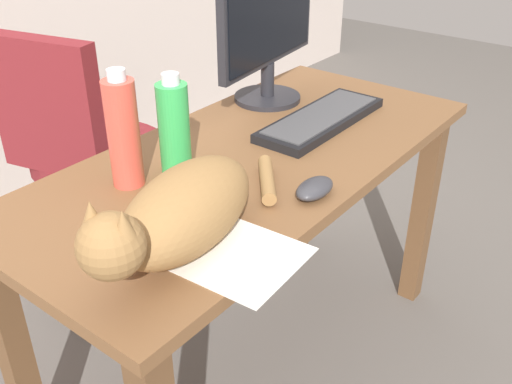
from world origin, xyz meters
TOP-DOWN VIEW (x-y plane):
  - ground_plane at (0.00, 0.00)m, footprint 8.00×8.00m
  - desk at (0.00, 0.00)m, footprint 1.31×0.60m
  - office_chair at (-0.04, 0.64)m, footprint 0.50×0.48m
  - monitor at (0.31, 0.19)m, footprint 0.48×0.20m
  - keyboard at (0.26, -0.03)m, footprint 0.44×0.15m
  - cat at (-0.40, -0.15)m, footprint 0.61×0.25m
  - computer_mouse at (-0.08, -0.24)m, footprint 0.11×0.06m
  - paper_sheet at (-0.36, -0.21)m, footprint 0.23×0.31m
  - water_bottle at (-0.19, 0.07)m, footprint 0.07×0.07m
  - spray_bottle at (-0.29, 0.13)m, footprint 0.07×0.07m

SIDE VIEW (x-z plane):
  - ground_plane at x=0.00m, z-range 0.00..0.00m
  - office_chair at x=-0.04m, z-range -0.06..0.88m
  - desk at x=0.00m, z-range 0.24..0.96m
  - paper_sheet at x=-0.36m, z-range 0.72..0.72m
  - keyboard at x=0.26m, z-range 0.72..0.74m
  - computer_mouse at x=-0.08m, z-range 0.72..0.75m
  - cat at x=-0.40m, z-range 0.70..0.90m
  - water_bottle at x=-0.19m, z-range 0.71..0.95m
  - spray_bottle at x=-0.29m, z-range 0.71..0.98m
  - monitor at x=0.31m, z-range 0.74..1.15m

